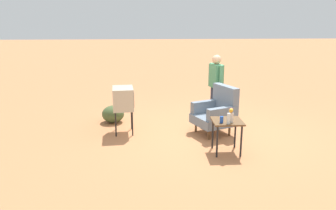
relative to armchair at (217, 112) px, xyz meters
The scene contains 9 objects.
ground_plane 0.50m from the armchair, 41.45° to the right, with size 60.00×60.00×0.00m, color #C17A4C.
armchair is the anchor object (origin of this frame).
side_table 1.09m from the armchair, ahead, with size 0.56×0.56×0.64m.
tv_on_stand 2.08m from the armchair, 94.01° to the right, with size 0.64×0.50×1.03m.
person_standing 1.00m from the armchair, behind, with size 0.54×0.32×1.64m.
soda_can_blue 1.25m from the armchair, ahead, with size 0.07×0.07×0.12m, color blue.
bottle_short_clear 1.31m from the armchair, ahead, with size 0.06×0.06×0.20m, color silver.
flower_vase 1.23m from the armchair, ahead, with size 0.14×0.10×0.27m.
shrub_near 2.56m from the armchair, 111.24° to the right, with size 0.54×0.54×0.42m, color #475B33.
Camera 1 is at (7.02, -1.43, 2.56)m, focal length 36.06 mm.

